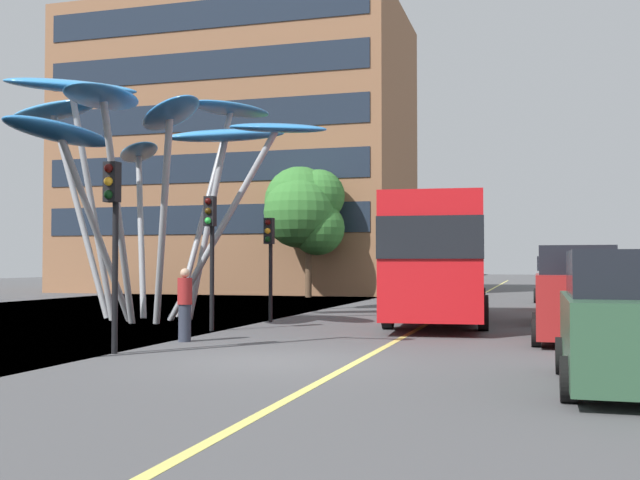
# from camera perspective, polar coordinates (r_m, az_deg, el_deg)

# --- Properties ---
(ground) EXTENTS (120.00, 240.00, 0.10)m
(ground) POSITION_cam_1_polar(r_m,az_deg,el_deg) (14.50, -6.51, -9.09)
(ground) COLOR #4C4C4F
(red_bus) EXTENTS (3.43, 11.02, 3.86)m
(red_bus) POSITION_cam_1_polar(r_m,az_deg,el_deg) (23.88, 8.97, -1.03)
(red_bus) COLOR red
(red_bus) RESTS_ON ground
(leaf_sculpture) EXTENTS (12.11, 12.14, 7.88)m
(leaf_sculpture) POSITION_cam_1_polar(r_m,az_deg,el_deg) (25.10, -12.98, 7.93)
(leaf_sculpture) COLOR #9EA0A5
(leaf_sculpture) RESTS_ON ground
(traffic_light_kerb_near) EXTENTS (0.28, 0.42, 3.82)m
(traffic_light_kerb_near) POSITION_cam_1_polar(r_m,az_deg,el_deg) (15.69, -15.28, 1.81)
(traffic_light_kerb_near) COLOR black
(traffic_light_kerb_near) RESTS_ON ground
(traffic_light_kerb_far) EXTENTS (0.28, 0.42, 3.60)m
(traffic_light_kerb_far) POSITION_cam_1_polar(r_m,az_deg,el_deg) (20.49, -8.21, 0.50)
(traffic_light_kerb_far) COLOR black
(traffic_light_kerb_far) RESTS_ON ground
(traffic_light_island_mid) EXTENTS (0.28, 0.42, 3.21)m
(traffic_light_island_mid) POSITION_cam_1_polar(r_m,az_deg,el_deg) (23.40, -3.81, -0.48)
(traffic_light_island_mid) COLOR black
(traffic_light_island_mid) RESTS_ON ground
(car_parked_near) EXTENTS (2.07, 4.25, 1.98)m
(car_parked_near) POSITION_cam_1_polar(r_m,az_deg,el_deg) (11.78, 22.42, -5.81)
(car_parked_near) COLOR #2D5138
(car_parked_near) RESTS_ON ground
(car_parked_mid) EXTENTS (1.95, 3.82, 2.20)m
(car_parked_mid) POSITION_cam_1_polar(r_m,az_deg,el_deg) (18.29, 18.65, -4.06)
(car_parked_mid) COLOR maroon
(car_parked_mid) RESTS_ON ground
(car_parked_far) EXTENTS (1.96, 3.83, 2.06)m
(car_parked_far) POSITION_cam_1_polar(r_m,az_deg,el_deg) (24.17, 18.30, -3.68)
(car_parked_far) COLOR #2D5138
(car_parked_far) RESTS_ON ground
(car_side_street) EXTENTS (2.06, 4.47, 2.18)m
(car_side_street) POSITION_cam_1_polar(r_m,az_deg,el_deg) (31.48, 18.54, -3.10)
(car_side_street) COLOR maroon
(car_side_street) RESTS_ON ground
(car_far_side) EXTENTS (1.90, 4.02, 2.15)m
(car_far_side) POSITION_cam_1_polar(r_m,az_deg,el_deg) (37.58, 17.19, -2.92)
(car_far_side) COLOR gray
(car_far_side) RESTS_ON ground
(tree_pavement_near) EXTENTS (4.49, 4.45, 7.11)m
(tree_pavement_near) POSITION_cam_1_polar(r_m,az_deg,el_deg) (41.14, -1.07, 2.23)
(tree_pavement_near) COLOR brown
(tree_pavement_near) RESTS_ON ground
(tree_pavement_far) EXTENTS (5.54, 5.76, 8.64)m
(tree_pavement_far) POSITION_cam_1_polar(r_m,az_deg,el_deg) (49.25, 0.21, 2.75)
(tree_pavement_far) COLOR brown
(tree_pavement_far) RESTS_ON ground
(pedestrian) EXTENTS (0.34, 0.34, 1.69)m
(pedestrian) POSITION_cam_1_polar(r_m,az_deg,el_deg) (17.85, -10.12, -4.81)
(pedestrian) COLOR #2D3342
(pedestrian) RESTS_ON ground
(backdrop_building) EXTENTS (21.52, 12.86, 18.16)m
(backdrop_building) POSITION_cam_1_polar(r_m,az_deg,el_deg) (51.23, -5.86, 6.38)
(backdrop_building) COLOR #8E6042
(backdrop_building) RESTS_ON ground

